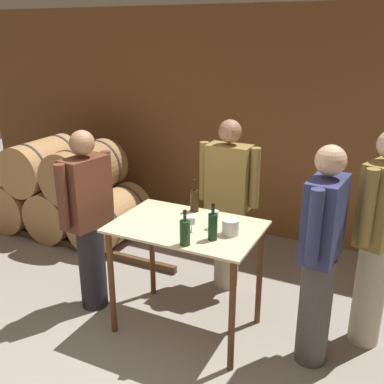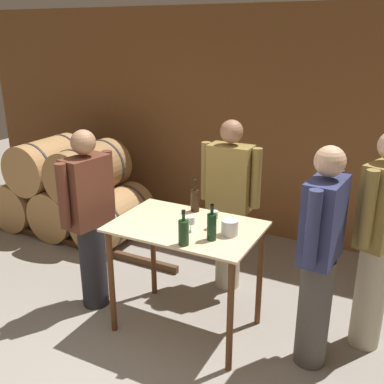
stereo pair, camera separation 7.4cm
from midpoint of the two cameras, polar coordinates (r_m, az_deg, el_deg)
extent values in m
plane|color=gray|center=(3.58, -10.52, -22.86)|extent=(14.00, 14.00, 0.00)
cube|color=brown|center=(5.41, 7.45, 8.32)|extent=(8.40, 0.05, 2.70)
cube|color=#4C331E|center=(5.72, -17.96, -5.75)|extent=(3.43, 0.06, 0.08)
cube|color=#4C331E|center=(6.20, -13.48, -3.29)|extent=(3.43, 0.06, 0.08)
cylinder|color=#AD7F4C|center=(6.28, -20.37, -1.02)|extent=(0.62, 0.89, 0.62)
cylinder|color=#38383D|center=(6.12, -22.14, -1.81)|extent=(0.64, 0.03, 0.64)
cylinder|color=#38383D|center=(6.46, -18.70, -0.27)|extent=(0.64, 0.03, 0.64)
cylinder|color=#AD7F4C|center=(5.85, -15.87, -2.03)|extent=(0.62, 0.89, 0.62)
cylinder|color=#38383D|center=(5.67, -17.64, -2.92)|extent=(0.64, 0.03, 0.64)
cylinder|color=#38383D|center=(6.04, -14.21, -1.20)|extent=(0.64, 0.03, 0.64)
cylinder|color=#AD7F4C|center=(5.46, -10.68, -3.19)|extent=(0.62, 0.89, 0.62)
cylinder|color=#38383D|center=(5.26, -12.39, -4.20)|extent=(0.64, 0.03, 0.64)
cylinder|color=#38383D|center=(5.66, -9.09, -2.25)|extent=(0.64, 0.03, 0.64)
cylinder|color=#AD7F4C|center=(5.90, -18.75, 3.31)|extent=(0.62, 0.89, 0.62)
cylinder|color=#38383D|center=(5.72, -20.59, 2.60)|extent=(0.64, 0.03, 0.64)
cylinder|color=#38383D|center=(6.08, -17.01, 3.98)|extent=(0.64, 0.03, 0.64)
cylinder|color=#9E7242|center=(5.47, -13.80, 2.56)|extent=(0.62, 0.89, 0.62)
cylinder|color=#38383D|center=(5.28, -15.62, 1.77)|extent=(0.64, 0.03, 0.64)
cylinder|color=#38383D|center=(5.67, -12.11, 3.30)|extent=(0.64, 0.03, 0.64)
cube|color=beige|center=(3.58, -1.30, -4.41)|extent=(1.17, 0.77, 0.02)
cylinder|color=#593319|center=(3.81, -10.74, -11.28)|extent=(0.05, 0.05, 0.93)
cylinder|color=#593319|center=(3.37, 4.45, -15.49)|extent=(0.05, 0.05, 0.93)
cylinder|color=#593319|center=(4.27, -5.59, -7.36)|extent=(0.05, 0.05, 0.93)
cylinder|color=#593319|center=(3.89, 8.03, -10.41)|extent=(0.05, 0.05, 0.93)
cylinder|color=black|center=(3.82, -0.24, -1.12)|extent=(0.07, 0.07, 0.19)
cylinder|color=black|center=(3.77, -0.25, 0.88)|extent=(0.02, 0.02, 0.09)
cylinder|color=black|center=(3.76, -0.25, 1.41)|extent=(0.03, 0.03, 0.02)
cylinder|color=#193819|center=(3.22, -1.57, -5.21)|extent=(0.08, 0.08, 0.19)
cylinder|color=#193819|center=(3.17, -1.59, -3.01)|extent=(0.02, 0.02, 0.08)
cylinder|color=black|center=(3.16, -1.60, -2.50)|extent=(0.03, 0.03, 0.02)
cylinder|color=black|center=(3.30, 2.00, -4.46)|extent=(0.07, 0.07, 0.20)
cylinder|color=black|center=(3.25, 2.03, -2.20)|extent=(0.02, 0.02, 0.08)
cylinder|color=black|center=(3.24, 2.03, -1.73)|extent=(0.03, 0.03, 0.02)
cylinder|color=silver|center=(3.47, -0.70, -5.00)|extent=(0.06, 0.06, 0.00)
cylinder|color=silver|center=(3.45, -0.71, -4.51)|extent=(0.01, 0.01, 0.06)
cylinder|color=silver|center=(3.43, -0.71, -3.61)|extent=(0.06, 0.06, 0.06)
cylinder|color=silver|center=(3.53, 2.30, -4.56)|extent=(0.06, 0.06, 0.00)
cylinder|color=silver|center=(3.51, 2.31, -3.93)|extent=(0.01, 0.01, 0.08)
cylinder|color=silver|center=(3.48, 2.32, -2.86)|extent=(0.06, 0.06, 0.06)
cylinder|color=silver|center=(3.41, 4.28, -4.46)|extent=(0.13, 0.13, 0.12)
cylinder|color=#4C4742|center=(3.58, 14.70, -14.32)|extent=(0.24, 0.24, 0.88)
cube|color=navy|center=(3.23, 15.83, -3.36)|extent=(0.25, 0.42, 0.60)
sphere|color=tan|center=(3.10, 16.55, 3.86)|extent=(0.21, 0.21, 0.21)
cylinder|color=navy|center=(3.45, 17.01, -1.48)|extent=(0.09, 0.09, 0.54)
cylinder|color=navy|center=(3.00, 14.57, -4.48)|extent=(0.09, 0.09, 0.54)
cylinder|color=#232328|center=(4.22, -13.03, -9.15)|extent=(0.24, 0.24, 0.80)
cube|color=#592D1E|center=(3.94, -13.82, -0.06)|extent=(0.29, 0.43, 0.62)
sphere|color=#9E7051|center=(3.82, -14.35, 6.07)|extent=(0.21, 0.21, 0.21)
cylinder|color=#592D1E|center=(3.78, -16.70, -0.66)|extent=(0.09, 0.09, 0.56)
cylinder|color=#592D1E|center=(4.08, -11.22, 1.31)|extent=(0.09, 0.09, 0.56)
cylinder|color=#B7AD93|center=(4.44, 3.95, -7.05)|extent=(0.24, 0.24, 0.82)
cube|color=olive|center=(4.16, 4.18, 1.84)|extent=(0.40, 0.22, 0.62)
sphere|color=#9E7051|center=(4.05, 4.33, 7.70)|extent=(0.21, 0.21, 0.21)
cylinder|color=olive|center=(4.07, 7.45, 1.77)|extent=(0.09, 0.09, 0.56)
cylinder|color=olive|center=(4.25, 1.05, 2.69)|extent=(0.09, 0.09, 0.56)
cylinder|color=#B7AD93|center=(3.90, 21.06, -11.90)|extent=(0.24, 0.24, 0.90)
cube|color=olive|center=(3.58, 22.55, -1.34)|extent=(0.34, 0.45, 0.63)
cylinder|color=olive|center=(3.35, 20.86, -1.93)|extent=(0.09, 0.09, 0.57)
camera|label=1|loc=(0.04, -90.60, -0.21)|focal=42.00mm
camera|label=2|loc=(0.04, 89.40, 0.21)|focal=42.00mm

